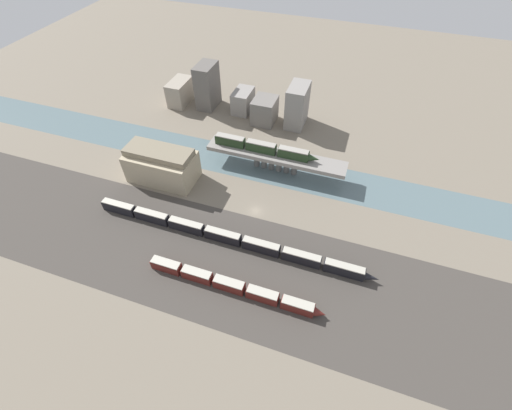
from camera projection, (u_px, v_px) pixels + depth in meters
name	position (u px, v px, depth m)	size (l,w,h in m)	color
ground_plane	(256.00, 211.00, 123.35)	(400.00, 400.00, 0.00)	#756B5B
railbed_yard	(231.00, 265.00, 107.85)	(280.00, 42.00, 0.01)	#423D38
river_water	(275.00, 169.00, 139.07)	(320.00, 18.82, 0.01)	slate
bridge	(276.00, 157.00, 134.54)	(55.46, 8.72, 7.76)	gray
train_on_bridge	(265.00, 148.00, 133.00)	(42.08, 3.07, 3.96)	#23381E
train_yard_near	(233.00, 286.00, 100.66)	(54.48, 2.99, 3.71)	#5B1E19
train_yard_mid	(226.00, 237.00, 112.77)	(96.78, 2.65, 4.15)	black
warehouse_building	(162.00, 165.00, 130.82)	(25.84, 14.05, 13.85)	tan
city_block_far_left	(180.00, 92.00, 170.16)	(8.28, 15.07, 11.47)	gray
city_block_left	(207.00, 86.00, 164.72)	(8.15, 13.26, 20.90)	#605B56
city_block_center	(243.00, 101.00, 165.38)	(8.15, 12.90, 10.40)	gray
city_block_right	(265.00, 111.00, 158.52)	(10.34, 12.10, 11.51)	slate
city_block_far_right	(297.00, 106.00, 154.54)	(8.27, 14.58, 18.83)	gray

